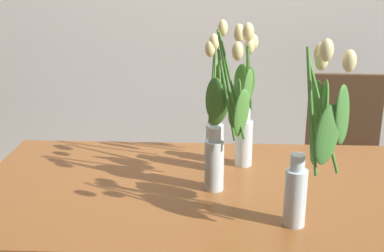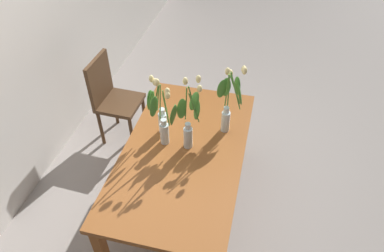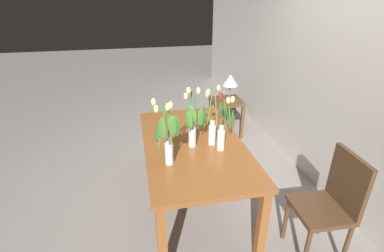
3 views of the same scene
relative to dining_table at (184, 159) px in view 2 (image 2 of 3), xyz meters
name	(u,v)px [view 2 (image 2 of 3)]	position (x,y,z in m)	size (l,w,h in m)	color
ground_plane	(185,208)	(0.00, 0.00, -0.65)	(18.00, 18.00, 0.00)	gray
dining_table	(184,159)	(0.00, 0.00, 0.00)	(1.60, 0.90, 0.74)	brown
tulip_vase_0	(159,114)	(0.17, 0.23, 0.27)	(0.10, 0.15, 0.50)	silver
tulip_vase_1	(165,122)	(0.06, 0.15, 0.29)	(0.12, 0.22, 0.57)	silver
tulip_vase_2	(229,104)	(0.34, -0.27, 0.34)	(0.17, 0.22, 0.58)	silver
tulip_vase_3	(190,122)	(0.09, -0.03, 0.30)	(0.17, 0.19, 0.59)	silver
dining_chair	(112,96)	(0.76, 0.94, -0.12)	(0.42, 0.42, 0.93)	#4C331E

